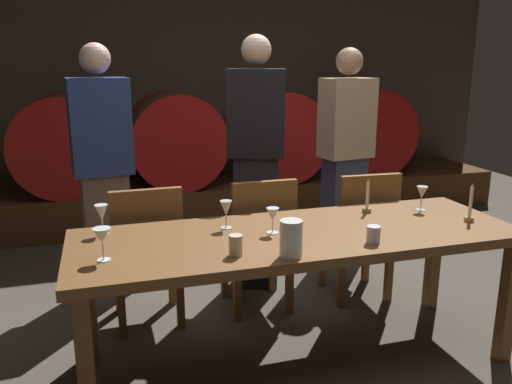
# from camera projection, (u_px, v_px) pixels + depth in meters

# --- Properties ---
(ground_plane) EXTENTS (8.42, 8.42, 0.00)m
(ground_plane) POSITION_uv_depth(u_px,v_px,m) (327.00, 337.00, 3.01)
(ground_plane) COLOR #4C443A
(back_wall) EXTENTS (6.47, 0.24, 2.97)m
(back_wall) POSITION_uv_depth(u_px,v_px,m) (212.00, 68.00, 5.54)
(back_wall) COLOR #473A2D
(back_wall) RESTS_ON ground
(barrel_shelf) EXTENTS (5.83, 0.90, 0.38)m
(barrel_shelf) POSITION_uv_depth(u_px,v_px,m) (225.00, 197.00, 5.36)
(barrel_shelf) COLOR #4C2D16
(barrel_shelf) RESTS_ON ground
(wine_barrel_far_left) EXTENTS (0.90, 0.85, 0.90)m
(wine_barrel_far_left) POSITION_uv_depth(u_px,v_px,m) (65.00, 143.00, 4.78)
(wine_barrel_far_left) COLOR brown
(wine_barrel_far_left) RESTS_ON barrel_shelf
(wine_barrel_center_left) EXTENTS (0.90, 0.85, 0.90)m
(wine_barrel_center_left) POSITION_uv_depth(u_px,v_px,m) (175.00, 139.00, 5.06)
(wine_barrel_center_left) COLOR brown
(wine_barrel_center_left) RESTS_ON barrel_shelf
(wine_barrel_center_right) EXTENTS (0.90, 0.85, 0.90)m
(wine_barrel_center_right) POSITION_uv_depth(u_px,v_px,m) (274.00, 135.00, 5.34)
(wine_barrel_center_right) COLOR brown
(wine_barrel_center_right) RESTS_ON barrel_shelf
(wine_barrel_far_right) EXTENTS (0.90, 0.85, 0.90)m
(wine_barrel_far_right) POSITION_uv_depth(u_px,v_px,m) (360.00, 131.00, 5.62)
(wine_barrel_far_right) COLOR brown
(wine_barrel_far_right) RESTS_ON barrel_shelf
(dining_table) EXTENTS (2.27, 0.77, 0.72)m
(dining_table) POSITION_uv_depth(u_px,v_px,m) (299.00, 246.00, 2.64)
(dining_table) COLOR brown
(dining_table) RESTS_ON ground
(chair_left) EXTENTS (0.41, 0.41, 0.88)m
(chair_left) POSITION_uv_depth(u_px,v_px,m) (147.00, 250.00, 3.04)
(chair_left) COLOR brown
(chair_left) RESTS_ON ground
(chair_center) EXTENTS (0.40, 0.40, 0.88)m
(chair_center) POSITION_uv_depth(u_px,v_px,m) (259.00, 238.00, 3.23)
(chair_center) COLOR brown
(chair_center) RESTS_ON ground
(chair_right) EXTENTS (0.42, 0.42, 0.88)m
(chair_right) POSITION_uv_depth(u_px,v_px,m) (361.00, 229.00, 3.40)
(chair_right) COLOR brown
(chair_right) RESTS_ON ground
(guest_left) EXTENTS (0.41, 0.29, 1.68)m
(guest_left) POSITION_uv_depth(u_px,v_px,m) (103.00, 170.00, 3.44)
(guest_left) COLOR brown
(guest_left) RESTS_ON ground
(guest_center) EXTENTS (0.44, 0.35, 1.73)m
(guest_center) POSITION_uv_depth(u_px,v_px,m) (256.00, 163.00, 3.52)
(guest_center) COLOR black
(guest_center) RESTS_ON ground
(guest_right) EXTENTS (0.41, 0.30, 1.66)m
(guest_right) POSITION_uv_depth(u_px,v_px,m) (345.00, 157.00, 3.97)
(guest_right) COLOR #33384C
(guest_right) RESTS_ON ground
(candle_left) EXTENTS (0.05, 0.05, 0.20)m
(candle_left) POSITION_uv_depth(u_px,v_px,m) (367.00, 203.00, 2.95)
(candle_left) COLOR olive
(candle_left) RESTS_ON dining_table
(candle_right) EXTENTS (0.05, 0.05, 0.22)m
(candle_right) POSITION_uv_depth(u_px,v_px,m) (470.00, 211.00, 2.78)
(candle_right) COLOR olive
(candle_right) RESTS_ON dining_table
(pitcher) EXTENTS (0.10, 0.10, 0.17)m
(pitcher) POSITION_uv_depth(u_px,v_px,m) (291.00, 239.00, 2.28)
(pitcher) COLOR white
(pitcher) RESTS_ON dining_table
(wine_glass_far_left) EXTENTS (0.08, 0.08, 0.15)m
(wine_glass_far_left) POSITION_uv_depth(u_px,v_px,m) (102.00, 237.00, 2.23)
(wine_glass_far_left) COLOR white
(wine_glass_far_left) RESTS_ON dining_table
(wine_glass_left) EXTENTS (0.07, 0.07, 0.15)m
(wine_glass_left) POSITION_uv_depth(u_px,v_px,m) (101.00, 214.00, 2.57)
(wine_glass_left) COLOR white
(wine_glass_left) RESTS_ON dining_table
(wine_glass_center) EXTENTS (0.06, 0.06, 0.15)m
(wine_glass_center) POSITION_uv_depth(u_px,v_px,m) (226.00, 209.00, 2.66)
(wine_glass_center) COLOR silver
(wine_glass_center) RESTS_ON dining_table
(wine_glass_right) EXTENTS (0.06, 0.06, 0.13)m
(wine_glass_right) POSITION_uv_depth(u_px,v_px,m) (273.00, 215.00, 2.59)
(wine_glass_right) COLOR white
(wine_glass_right) RESTS_ON dining_table
(wine_glass_far_right) EXTENTS (0.06, 0.06, 0.14)m
(wine_glass_far_right) POSITION_uv_depth(u_px,v_px,m) (422.00, 193.00, 2.98)
(wine_glass_far_right) COLOR silver
(wine_glass_far_right) RESTS_ON dining_table
(cup_left) EXTENTS (0.06, 0.06, 0.10)m
(cup_left) POSITION_uv_depth(u_px,v_px,m) (236.00, 245.00, 2.30)
(cup_left) COLOR beige
(cup_left) RESTS_ON dining_table
(cup_right) EXTENTS (0.07, 0.07, 0.08)m
(cup_right) POSITION_uv_depth(u_px,v_px,m) (373.00, 235.00, 2.46)
(cup_right) COLOR silver
(cup_right) RESTS_ON dining_table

